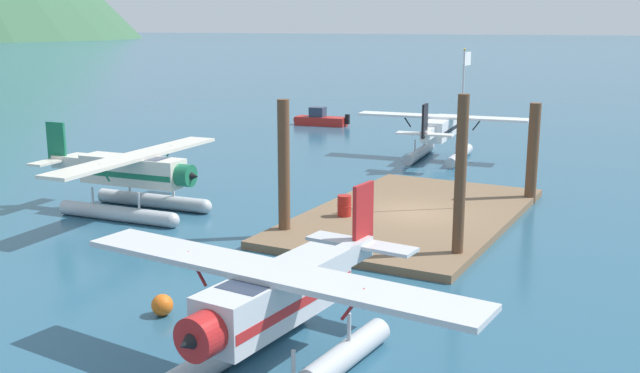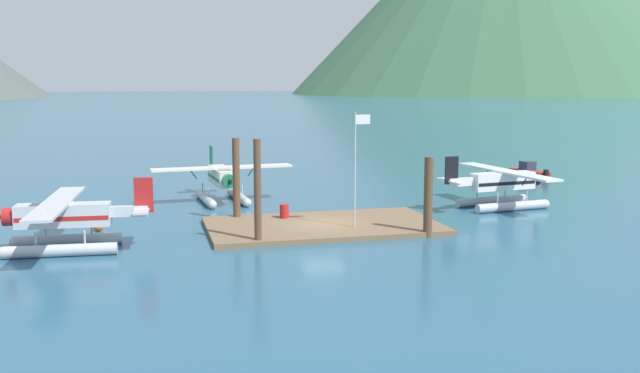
% 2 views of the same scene
% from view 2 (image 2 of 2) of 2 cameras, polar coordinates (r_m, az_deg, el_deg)
% --- Properties ---
extents(ground_plane, '(1200.00, 1200.00, 0.00)m').
position_cam_2_polar(ground_plane, '(43.02, 0.23, -3.41)').
color(ground_plane, '#285670').
extents(dock_platform, '(14.07, 8.06, 0.30)m').
position_cam_2_polar(dock_platform, '(42.99, 0.23, -3.22)').
color(dock_platform, brown).
rests_on(dock_platform, ground).
extents(piling_near_left, '(0.40, 0.40, 5.85)m').
position_cam_2_polar(piling_near_left, '(38.25, -5.10, -0.50)').
color(piling_near_left, brown).
rests_on(piling_near_left, ground).
extents(piling_near_right, '(0.52, 0.52, 4.66)m').
position_cam_2_polar(piling_near_right, '(40.70, 8.80, -0.87)').
color(piling_near_right, brown).
rests_on(piling_near_right, ground).
extents(piling_far_left, '(0.46, 0.46, 5.37)m').
position_cam_2_polar(piling_far_left, '(45.02, -6.83, 0.54)').
color(piling_far_left, brown).
rests_on(piling_far_left, ground).
extents(flagpole, '(0.95, 0.10, 6.87)m').
position_cam_2_polar(flagpole, '(41.30, 3.03, 2.42)').
color(flagpole, silver).
rests_on(flagpole, dock_platform).
extents(fuel_drum, '(0.62, 0.62, 0.88)m').
position_cam_2_polar(fuel_drum, '(44.62, -2.92, -2.02)').
color(fuel_drum, '#AD1E19').
rests_on(fuel_drum, dock_platform).
extents(mooring_buoy, '(0.62, 0.62, 0.62)m').
position_cam_2_polar(mooring_buoy, '(44.15, -17.62, -3.09)').
color(mooring_buoy, orange).
rests_on(mooring_buoy, ground).
extents(seaplane_cream_bow_left, '(10.48, 7.97, 3.84)m').
position_cam_2_polar(seaplane_cream_bow_left, '(52.58, -7.99, 0.45)').
color(seaplane_cream_bow_left, '#B7BABF').
rests_on(seaplane_cream_bow_left, ground).
extents(seaplane_white_stbd_fwd, '(7.95, 10.49, 3.84)m').
position_cam_2_polar(seaplane_white_stbd_fwd, '(51.24, 14.62, 0.04)').
color(seaplane_white_stbd_fwd, '#B7BABF').
rests_on(seaplane_white_stbd_fwd, ground).
extents(seaplane_silver_port_aft, '(7.97, 10.47, 3.84)m').
position_cam_2_polar(seaplane_silver_port_aft, '(39.42, -20.18, -2.71)').
color(seaplane_silver_port_aft, '#B7BABF').
rests_on(seaplane_silver_port_aft, ground).
extents(boat_red_open_east, '(2.09, 4.87, 1.50)m').
position_cam_2_polar(boat_red_open_east, '(68.45, 16.60, 1.13)').
color(boat_red_open_east, '#B2231E').
rests_on(boat_red_open_east, ground).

